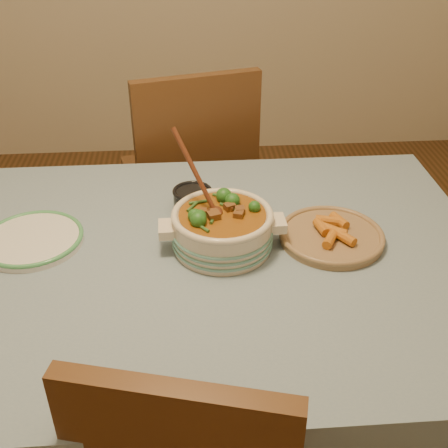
{
  "coord_description": "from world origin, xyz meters",
  "views": [
    {
      "loc": [
        0.05,
        -1.17,
        1.61
      ],
      "look_at": [
        0.14,
        0.01,
        0.85
      ],
      "focal_mm": 45.0,
      "sensor_mm": 36.0,
      "label": 1
    }
  ],
  "objects_px": {
    "white_plate": "(32,239)",
    "condiment_bowl": "(193,198)",
    "dining_table": "(171,285)",
    "chair_far": "(191,172)",
    "stew_casserole": "(222,226)",
    "fried_plate": "(331,234)"
  },
  "relations": [
    {
      "from": "white_plate",
      "to": "dining_table",
      "type": "bearing_deg",
      "value": -13.9
    },
    {
      "from": "fried_plate",
      "to": "chair_far",
      "type": "bearing_deg",
      "value": 114.83
    },
    {
      "from": "fried_plate",
      "to": "dining_table",
      "type": "bearing_deg",
      "value": -174.12
    },
    {
      "from": "white_plate",
      "to": "condiment_bowl",
      "type": "distance_m",
      "value": 0.46
    },
    {
      "from": "dining_table",
      "to": "condiment_bowl",
      "type": "height_order",
      "value": "condiment_bowl"
    },
    {
      "from": "white_plate",
      "to": "fried_plate",
      "type": "bearing_deg",
      "value": -3.26
    },
    {
      "from": "dining_table",
      "to": "white_plate",
      "type": "xyz_separation_m",
      "value": [
        -0.36,
        0.09,
        0.1
      ]
    },
    {
      "from": "dining_table",
      "to": "chair_far",
      "type": "height_order",
      "value": "chair_far"
    },
    {
      "from": "fried_plate",
      "to": "white_plate",
      "type": "bearing_deg",
      "value": 176.74
    },
    {
      "from": "chair_far",
      "to": "stew_casserole",
      "type": "bearing_deg",
      "value": 80.77
    },
    {
      "from": "stew_casserole",
      "to": "condiment_bowl",
      "type": "bearing_deg",
      "value": 109.3
    },
    {
      "from": "dining_table",
      "to": "stew_casserole",
      "type": "xyz_separation_m",
      "value": [
        0.14,
        0.04,
        0.16
      ]
    },
    {
      "from": "white_plate",
      "to": "condiment_bowl",
      "type": "height_order",
      "value": "condiment_bowl"
    },
    {
      "from": "white_plate",
      "to": "chair_far",
      "type": "relative_size",
      "value": 0.27
    },
    {
      "from": "chair_far",
      "to": "fried_plate",
      "type": "bearing_deg",
      "value": 100.62
    },
    {
      "from": "stew_casserole",
      "to": "condiment_bowl",
      "type": "height_order",
      "value": "stew_casserole"
    },
    {
      "from": "dining_table",
      "to": "fried_plate",
      "type": "relative_size",
      "value": 5.63
    },
    {
      "from": "condiment_bowl",
      "to": "fried_plate",
      "type": "height_order",
      "value": "condiment_bowl"
    },
    {
      "from": "dining_table",
      "to": "chair_far",
      "type": "distance_m",
      "value": 0.84
    },
    {
      "from": "stew_casserole",
      "to": "condiment_bowl",
      "type": "distance_m",
      "value": 0.22
    },
    {
      "from": "dining_table",
      "to": "stew_casserole",
      "type": "bearing_deg",
      "value": 14.43
    },
    {
      "from": "condiment_bowl",
      "to": "chair_far",
      "type": "relative_size",
      "value": 0.12
    }
  ]
}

